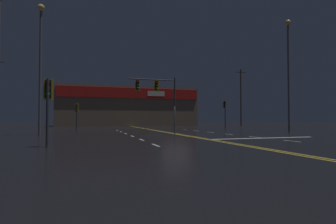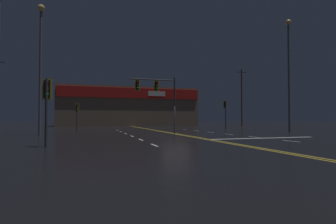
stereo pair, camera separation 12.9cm
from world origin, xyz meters
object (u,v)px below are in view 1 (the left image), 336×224
object	(u,v)px
traffic_signal_corner_northwest	(77,111)
streetlight_median_approach	(288,62)
traffic_signal_corner_southwest	(48,97)
traffic_signal_median	(156,90)
traffic_signal_corner_northeast	(225,108)
streetlight_near_left	(40,53)

from	to	relation	value
traffic_signal_corner_northwest	streetlight_median_approach	bearing A→B (deg)	-24.69
traffic_signal_corner_southwest	streetlight_median_approach	distance (m)	23.88
traffic_signal_corner_southwest	streetlight_median_approach	world-z (taller)	streetlight_median_approach
traffic_signal_median	streetlight_median_approach	world-z (taller)	streetlight_median_approach
traffic_signal_corner_northeast	streetlight_near_left	bearing A→B (deg)	-160.08
traffic_signal_corner_southwest	streetlight_median_approach	bearing A→B (deg)	21.78
traffic_signal_corner_northwest	streetlight_near_left	bearing A→B (deg)	-106.57
traffic_signal_median	traffic_signal_corner_northeast	world-z (taller)	traffic_signal_median
traffic_signal_corner_northeast	streetlight_near_left	xyz separation A→B (m)	(-21.18, -7.67, 3.97)
traffic_signal_corner_northwest	streetlight_near_left	size ratio (longest dim) A/B	0.29
traffic_signal_corner_southwest	streetlight_near_left	world-z (taller)	streetlight_near_left
traffic_signal_corner_northwest	traffic_signal_corner_southwest	world-z (taller)	traffic_signal_corner_southwest
traffic_signal_corner_southwest	streetlight_near_left	xyz separation A→B (m)	(-1.92, 9.88, 4.37)
traffic_signal_corner_northeast	traffic_signal_corner_southwest	distance (m)	26.07
traffic_signal_corner_northeast	streetlight_median_approach	xyz separation A→B (m)	(2.44, -8.88, 4.47)
traffic_signal_median	streetlight_near_left	world-z (taller)	streetlight_near_left
streetlight_near_left	streetlight_median_approach	distance (m)	23.66
traffic_signal_median	streetlight_near_left	bearing A→B (deg)	175.12
traffic_signal_corner_northeast	traffic_signal_corner_southwest	size ratio (longest dim) A/B	1.16
traffic_signal_corner_northeast	traffic_signal_corner_northwest	bearing A→B (deg)	177.49
traffic_signal_median	traffic_signal_corner_northwest	bearing A→B (deg)	126.85
traffic_signal_corner_northwest	traffic_signal_median	bearing A→B (deg)	-53.15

